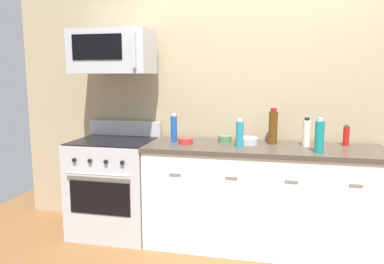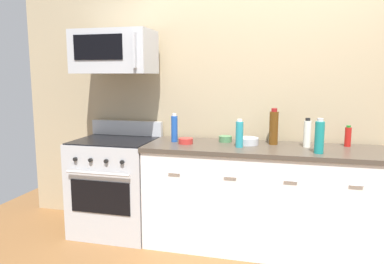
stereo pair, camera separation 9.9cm
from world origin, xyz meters
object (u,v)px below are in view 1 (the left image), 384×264
bottle_vinegar_white (306,133)px  bowl_red_small (186,141)px  bottle_soda_blue (174,128)px  bottle_sparkling_teal (319,136)px  range_oven (115,186)px  bowl_steel_prep (247,140)px  bottle_wine_amber (273,127)px  microwave (113,52)px  bottle_olive_oil (272,128)px  bottle_dish_soap (240,134)px  bowl_green_glaze (225,139)px  bottle_hot_sauce_red (346,136)px

bottle_vinegar_white → bowl_red_small: (-1.06, -0.11, -0.09)m
bottle_soda_blue → bottle_sparkling_teal: bearing=-9.5°
range_oven → bowl_steel_prep: size_ratio=5.21×
bottle_sparkling_teal → bowl_red_small: bottle_sparkling_teal is taller
bottle_wine_amber → bottle_vinegar_white: size_ratio=1.29×
microwave → bottle_wine_amber: microwave is taller
bottle_soda_blue → bottle_olive_oil: bearing=11.6°
bowl_steel_prep → range_oven: bearing=-176.6°
bottle_olive_oil → bowl_steel_prep: size_ratio=1.37×
bowl_red_small → bottle_dish_soap: bearing=-5.4°
bottle_soda_blue → bowl_steel_prep: (0.67, 0.03, -0.09)m
bottle_olive_oil → bowl_steel_prep: (-0.22, -0.15, -0.10)m
bottle_vinegar_white → bottle_soda_blue: size_ratio=0.95×
bottle_vinegar_white → bowl_green_glaze: 0.73m
bottle_vinegar_white → bowl_steel_prep: size_ratio=1.23×
bottle_olive_oil → bowl_steel_prep: bottle_olive_oil is taller
range_oven → bottle_vinegar_white: 1.86m
microwave → bottle_olive_oil: bearing=6.9°
bottle_soda_blue → bowl_green_glaze: bearing=13.6°
bottle_soda_blue → bowl_green_glaze: bottle_soda_blue is taller
bottle_dish_soap → bottle_soda_blue: bottle_soda_blue is taller
microwave → bottle_olive_oil: microwave is taller
bottle_sparkling_teal → bowl_red_small: bearing=173.0°
bottle_sparkling_teal → bowl_green_glaze: bottle_sparkling_teal is taller
microwave → bottle_sparkling_teal: microwave is taller
microwave → bottle_hot_sauce_red: size_ratio=4.04×
microwave → bottle_vinegar_white: (1.77, 0.03, -0.71)m
bottle_olive_oil → bowl_red_small: bearing=-161.6°
bottle_vinegar_white → bottle_soda_blue: (-1.18, -0.03, 0.01)m
bottle_soda_blue → bowl_steel_prep: bearing=2.7°
bowl_steel_prep → bowl_red_small: (-0.54, -0.10, -0.01)m
bowl_green_glaze → bowl_red_small: bowl_green_glaze is taller
bottle_olive_oil → bottle_dish_soap: bearing=-132.1°
bottle_wine_amber → bottle_soda_blue: (-0.90, -0.09, -0.03)m
range_oven → bottle_olive_oil: bearing=8.6°
bottle_wine_amber → bottle_sparkling_teal: bearing=-39.6°
bottle_wine_amber → bottle_dish_soap: 0.35m
microwave → bottle_dish_soap: (1.21, -0.12, -0.71)m
bottle_olive_oil → bowl_green_glaze: size_ratio=2.30×
bottle_wine_amber → microwave: bearing=-176.6°
bowl_steel_prep → bottle_hot_sauce_red: bearing=8.0°
range_oven → bottle_dish_soap: (1.21, -0.07, 0.57)m
bottle_wine_amber → bowl_red_small: (-0.77, -0.16, -0.13)m
bowl_steel_prep → bottle_olive_oil: bearing=34.4°
bottle_dish_soap → bowl_red_small: (-0.49, 0.05, -0.09)m
bowl_green_glaze → bottle_hot_sauce_red: bearing=2.2°
bottle_sparkling_teal → bowl_red_small: (-1.13, 0.14, -0.11)m
bottle_olive_oil → bottle_wine_amber: bearing=-84.9°
bowl_green_glaze → bowl_steel_prep: bearing=-20.9°
bottle_vinegar_white → bottle_soda_blue: bottle_soda_blue is taller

